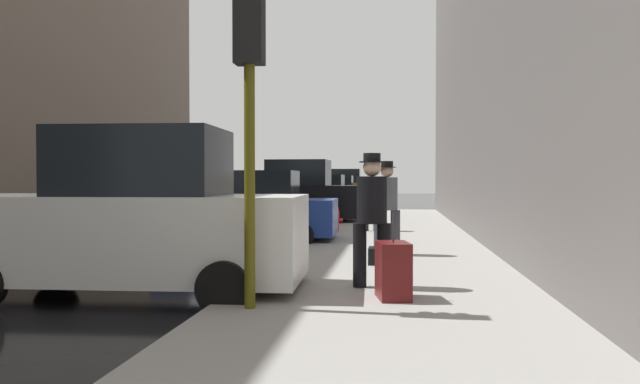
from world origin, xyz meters
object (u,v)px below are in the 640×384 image
at_px(parked_red_hatchback, 319,195).
at_px(fire_hydrant, 335,218).
at_px(pedestrian_with_beanie, 387,203).
at_px(parked_gray_coupe, 333,192).
at_px(traffic_light, 250,73).
at_px(duffel_bag, 378,256).
at_px(parked_blue_sedan, 250,210).
at_px(rolling_suitcase, 393,270).
at_px(parked_bronze_suv, 342,188).
at_px(pedestrian_with_fedora, 372,213).
at_px(parked_black_suv, 294,195).
at_px(pedestrian_in_tan_coat, 371,196).
at_px(parked_white_van, 132,221).

bearing_deg(parked_red_hatchback, fire_hydrant, -80.74).
bearing_deg(pedestrian_with_beanie, fire_hydrant, 105.68).
bearing_deg(pedestrian_with_beanie, parked_gray_coupe, 98.27).
xyz_separation_m(parked_red_hatchback, pedestrian_with_beanie, (3.30, -16.40, 0.29)).
relative_size(parked_gray_coupe, traffic_light, 1.17).
bearing_deg(duffel_bag, parked_blue_sedan, 127.80).
relative_size(fire_hydrant, rolling_suitcase, 0.68).
bearing_deg(parked_gray_coupe, parked_bronze_suv, 90.00).
bearing_deg(rolling_suitcase, pedestrian_with_fedora, 110.25).
height_order(parked_red_hatchback, parked_bronze_suv, parked_bronze_suv).
relative_size(parked_gray_coupe, pedestrian_with_fedora, 2.37).
distance_m(parked_bronze_suv, duffel_bag, 30.09).
distance_m(pedestrian_with_fedora, duffel_bag, 2.43).
relative_size(parked_blue_sedan, pedestrian_with_beanie, 2.39).
height_order(parked_black_suv, pedestrian_in_tan_coat, parked_black_suv).
bearing_deg(pedestrian_with_beanie, parked_black_suv, 109.44).
bearing_deg(parked_bronze_suv, parked_gray_coupe, -90.00).
xyz_separation_m(parked_gray_coupe, traffic_light, (1.85, -27.83, 1.91)).
bearing_deg(parked_white_van, fire_hydrant, 79.08).
xyz_separation_m(parked_blue_sedan, parked_bronze_suv, (-0.00, 25.83, 0.18)).
bearing_deg(pedestrian_with_beanie, traffic_light, -105.79).
bearing_deg(traffic_light, parked_gray_coupe, 93.81).
relative_size(parked_red_hatchback, pedestrian_in_tan_coat, 2.48).
xyz_separation_m(parked_blue_sedan, fire_hydrant, (1.80, 2.60, -0.35)).
height_order(parked_white_van, parked_gray_coupe, parked_white_van).
xyz_separation_m(parked_bronze_suv, pedestrian_with_beanie, (3.30, -28.57, 0.10)).
relative_size(parked_red_hatchback, parked_gray_coupe, 1.01).
xyz_separation_m(parked_gray_coupe, parked_bronze_suv, (-0.00, 5.86, 0.18)).
relative_size(traffic_light, pedestrian_in_tan_coat, 2.11).
bearing_deg(rolling_suitcase, traffic_light, -155.24).
height_order(parked_black_suv, duffel_bag, parked_black_suv).
height_order(parked_red_hatchback, duffel_bag, parked_red_hatchback).
height_order(parked_gray_coupe, pedestrian_in_tan_coat, pedestrian_in_tan_coat).
relative_size(parked_black_suv, rolling_suitcase, 4.47).
distance_m(parked_white_van, parked_black_suv, 13.37).
distance_m(parked_gray_coupe, pedestrian_in_tan_coat, 17.49).
xyz_separation_m(parked_white_van, parked_blue_sedan, (0.00, 6.75, -0.18)).
height_order(parked_blue_sedan, duffel_bag, parked_blue_sedan).
height_order(fire_hydrant, duffel_bag, fire_hydrant).
bearing_deg(pedestrian_in_tan_coat, parked_gray_coupe, 99.19).
distance_m(parked_black_suv, rolling_suitcase, 14.19).
distance_m(parked_red_hatchback, duffel_bag, 18.04).
bearing_deg(pedestrian_in_tan_coat, parked_blue_sedan, -135.90).
bearing_deg(pedestrian_with_fedora, parked_red_hatchback, 98.93).
relative_size(parked_gray_coupe, fire_hydrant, 5.97).
relative_size(parked_blue_sedan, pedestrian_in_tan_coat, 2.48).
xyz_separation_m(fire_hydrant, pedestrian_with_fedora, (1.35, -8.97, 0.64)).
bearing_deg(rolling_suitcase, parked_red_hatchback, 99.37).
relative_size(parked_blue_sedan, fire_hydrant, 6.03).
bearing_deg(parked_white_van, duffel_bag, 40.00).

